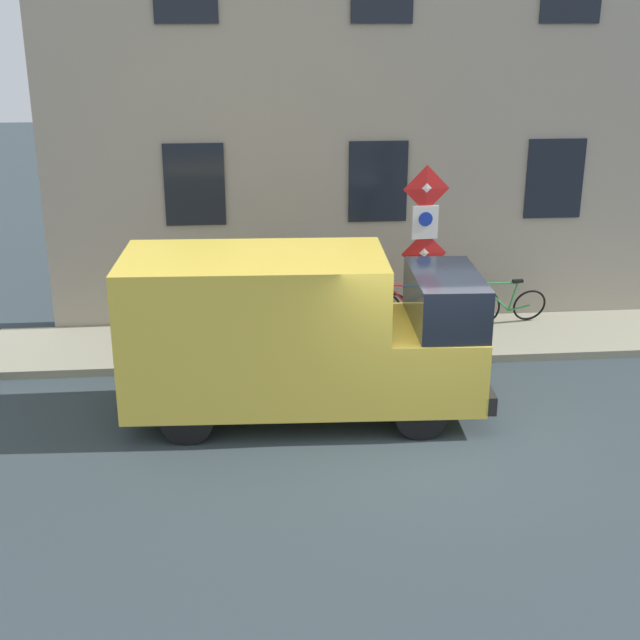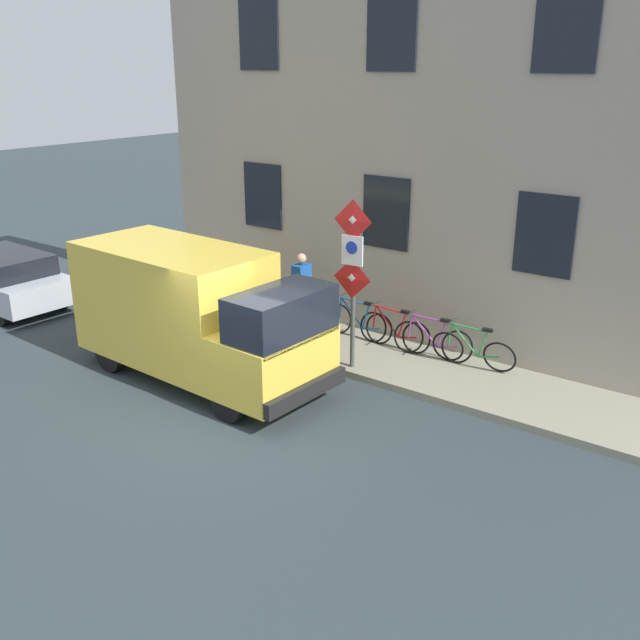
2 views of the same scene
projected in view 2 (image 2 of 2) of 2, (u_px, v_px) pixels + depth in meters
ground_plane at (228, 423)px, 12.32m from camera, size 80.00×80.00×0.00m
sidewalk_slab at (355, 351)px, 15.18m from camera, size 2.17×14.30×0.14m
building_facade at (398, 133)px, 14.79m from camera, size 0.75×12.30×8.82m
sign_post_stacked at (352, 265)px, 13.51m from camera, size 0.17×0.56×3.18m
delivery_van at (195, 312)px, 13.67m from camera, size 2.23×5.41×2.50m
parked_hatchback at (1, 278)px, 17.93m from camera, size 1.86×4.05×1.38m
bicycle_green at (473, 350)px, 14.08m from camera, size 0.46×1.72×0.89m
bicycle_purple at (432, 340)px, 14.58m from camera, size 0.46×1.72×0.89m
bicycle_red at (394, 330)px, 15.09m from camera, size 0.46×1.71×0.89m
bicycle_blue at (359, 322)px, 15.59m from camera, size 0.46×1.71×0.89m
pedestrian at (302, 288)px, 15.99m from camera, size 0.40×0.26×1.72m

